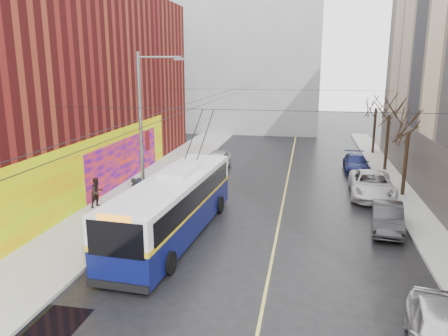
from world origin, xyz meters
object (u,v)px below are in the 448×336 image
object	(u,v)px
tree_mid	(390,105)
parked_car_a	(442,334)
pedestrian_a	(135,193)
pedestrian_c	(141,193)
streetlight_pole	(144,129)
following_car	(217,161)
tree_near	(410,120)
trolleybus	(174,205)
parked_car_b	(387,217)
parked_car_c	(372,185)
tree_far	(377,100)
parked_car_d	(356,163)
pedestrian_b	(97,192)

from	to	relation	value
tree_mid	parked_car_a	world-z (taller)	tree_mid
pedestrian_a	pedestrian_c	size ratio (longest dim) A/B	0.95
streetlight_pole	following_car	size ratio (longest dim) A/B	1.96
pedestrian_c	streetlight_pole	bearing A→B (deg)	-142.16
tree_mid	streetlight_pole	bearing A→B (deg)	-139.35
parked_car_a	tree_near	bearing A→B (deg)	90.14
tree_near	streetlight_pole	bearing A→B (deg)	-158.38
tree_near	pedestrian_a	bearing A→B (deg)	-160.39
trolleybus	parked_car_b	xyz separation A→B (m)	(10.50, 2.75, -0.89)
streetlight_pole	parked_car_c	world-z (taller)	streetlight_pole
tree_far	parked_car_b	world-z (taller)	tree_far
tree_near	pedestrian_a	world-z (taller)	tree_near
trolleybus	pedestrian_a	distance (m)	4.94
streetlight_pole	tree_far	xyz separation A→B (m)	(15.14, 20.00, 0.30)
pedestrian_c	pedestrian_a	bearing A→B (deg)	25.14
parked_car_d	parked_car_c	bearing A→B (deg)	-87.16
trolleybus	parked_car_b	distance (m)	10.89
parked_car_a	parked_car_b	distance (m)	10.25
tree_far	pedestrian_c	bearing A→B (deg)	-127.94
parked_car_b	tree_near	bearing A→B (deg)	79.43
parked_car_c	tree_near	bearing A→B (deg)	12.95
tree_far	trolleybus	distance (m)	26.56
tree_near	pedestrian_b	distance (m)	19.54
tree_near	pedestrian_b	world-z (taller)	tree_near
tree_mid	pedestrian_c	bearing A→B (deg)	-140.25
parked_car_c	parked_car_d	size ratio (longest dim) A/B	1.25
tree_far	pedestrian_c	xyz separation A→B (m)	(-15.52, -19.91, -4.07)
streetlight_pole	pedestrian_c	distance (m)	3.79
tree_far	parked_car_b	distance (m)	20.99
parked_car_c	pedestrian_b	world-z (taller)	pedestrian_b
parked_car_a	pedestrian_c	xyz separation A→B (m)	(-13.34, 10.75, 0.32)
pedestrian_a	pedestrian_c	world-z (taller)	pedestrian_c
streetlight_pole	parked_car_b	bearing A→B (deg)	-1.79
pedestrian_a	parked_car_a	bearing A→B (deg)	-112.86
parked_car_b	pedestrian_b	bearing A→B (deg)	-174.42
parked_car_b	following_car	world-z (taller)	following_car
streetlight_pole	parked_car_d	bearing A→B (deg)	44.49
streetlight_pole	pedestrian_a	xyz separation A→B (m)	(-0.83, 0.31, -3.82)
parked_car_a	parked_car_c	size ratio (longest dim) A/B	0.78
streetlight_pole	parked_car_c	distance (m)	14.85
parked_car_a	pedestrian_a	distance (m)	17.62
tree_mid	following_car	size ratio (longest dim) A/B	1.46
tree_far	pedestrian_c	size ratio (longest dim) A/B	3.55
streetlight_pole	tree_far	world-z (taller)	streetlight_pole
pedestrian_a	pedestrian_b	distance (m)	2.22
parked_car_b	pedestrian_b	world-z (taller)	pedestrian_b
parked_car_a	pedestrian_b	world-z (taller)	pedestrian_b
tree_near	following_car	distance (m)	14.72
parked_car_b	pedestrian_a	distance (m)	13.99
tree_far	parked_car_a	distance (m)	31.05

